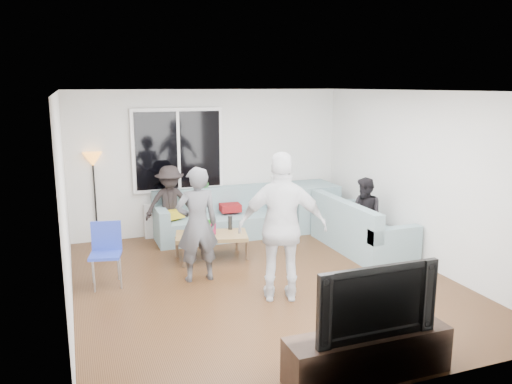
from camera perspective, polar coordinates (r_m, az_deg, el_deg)
name	(u,v)px	position (r m, az deg, el deg)	size (l,w,h in m)	color
floor	(264,283)	(7.15, 0.93, -10.22)	(5.00, 5.50, 0.04)	#56351C
ceiling	(265,89)	(6.62, 1.01, 11.45)	(5.00, 5.50, 0.04)	white
wall_back	(210,162)	(9.36, -5.19, 3.43)	(5.00, 0.04, 2.60)	silver
wall_front	(385,254)	(4.39, 14.27, -6.71)	(5.00, 0.04, 2.60)	silver
wall_left	(63,205)	(6.33, -20.84, -1.42)	(0.04, 5.50, 2.60)	silver
wall_right	(421,178)	(8.01, 18.02, 1.46)	(0.04, 5.50, 2.60)	silver
window_frame	(178,150)	(9.11, -8.74, 4.69)	(1.62, 0.06, 1.47)	white
window_glass	(178,150)	(9.08, -8.69, 4.66)	(1.50, 0.02, 1.35)	black
window_mullion	(179,150)	(9.07, -8.68, 4.66)	(0.05, 0.03, 1.35)	white
radiator	(181,218)	(9.31, -8.45, -2.93)	(1.30, 0.12, 0.62)	silver
potted_plant	(205,191)	(9.27, -5.79, 0.09)	(0.18, 0.15, 0.33)	#2C702D
vase	(161,198)	(9.13, -10.60, -0.70)	(0.18, 0.18, 0.18)	white
sofa_back_section	(220,214)	(9.07, -4.01, -2.47)	(2.30, 0.85, 0.85)	gray
sofa_right_section	(362,225)	(8.54, 11.79, -3.62)	(0.85, 2.00, 0.85)	gray
sofa_corner	(310,206)	(9.70, 6.09, -1.56)	(0.85, 0.85, 0.85)	gray
cushion_yellow	(170,214)	(8.83, -9.58, -2.43)	(0.38, 0.32, 0.14)	gold
cushion_red	(230,208)	(9.16, -2.90, -1.76)	(0.36, 0.30, 0.13)	maroon
coffee_table	(212,246)	(8.02, -4.99, -6.10)	(1.10, 0.60, 0.40)	olive
pitcher	(211,229)	(7.94, -5.12, -4.13)	(0.17, 0.17, 0.17)	maroon
side_chair	(106,256)	(7.16, -16.53, -6.86)	(0.40, 0.40, 0.86)	#273AA9
floor_lamp	(95,198)	(9.09, -17.60, -0.68)	(0.32, 0.32, 1.56)	orange
player_left	(197,225)	(7.01, -6.61, -3.64)	(0.58, 0.38, 1.60)	#494A4E
player_right	(283,227)	(6.32, 3.01, -3.99)	(1.11, 0.46, 1.89)	silver
spectator_right	(365,215)	(8.43, 12.12, -2.55)	(0.59, 0.46, 1.22)	black
spectator_back	(170,204)	(8.85, -9.59, -1.36)	(0.86, 0.50, 1.34)	black
tv_console	(368,355)	(5.06, 12.44, -17.40)	(1.60, 0.40, 0.44)	#2F1E17
television	(371,298)	(4.81, 12.74, -11.51)	(1.20, 0.16, 0.69)	black
bottle_a	(193,226)	(7.98, -7.06, -3.79)	(0.07, 0.07, 0.25)	#EF3D0E
bottle_b	(208,229)	(7.75, -5.38, -4.15)	(0.08, 0.08, 0.27)	#1D8117
bottle_e	(230,223)	(8.16, -2.92, -3.45)	(0.07, 0.07, 0.23)	black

